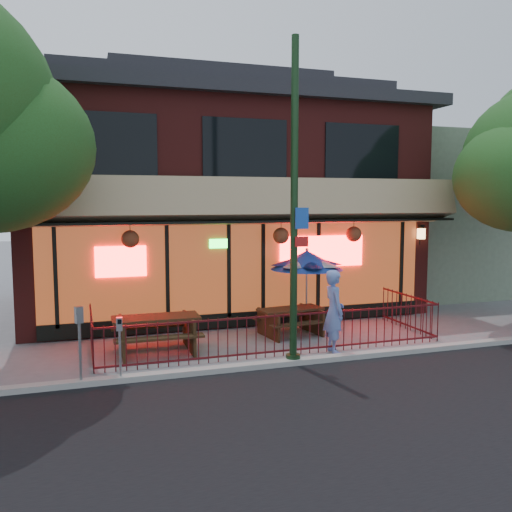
{
  "coord_description": "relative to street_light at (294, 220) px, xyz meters",
  "views": [
    {
      "loc": [
        -4.38,
        -11.2,
        3.59
      ],
      "look_at": [
        -0.08,
        2.0,
        2.15
      ],
      "focal_mm": 38.0,
      "sensor_mm": 36.0,
      "label": 1
    }
  ],
  "objects": [
    {
      "name": "ground",
      "position": [
        -0.0,
        0.4,
        -3.15
      ],
      "size": [
        80.0,
        80.0,
        0.0
      ],
      "primitive_type": "plane",
      "color": "gray",
      "rests_on": "ground"
    },
    {
      "name": "asphalt_street",
      "position": [
        -0.0,
        -5.6,
        -3.15
      ],
      "size": [
        80.0,
        11.0,
        0.0
      ],
      "primitive_type": "cube",
      "color": "black",
      "rests_on": "ground"
    },
    {
      "name": "curb",
      "position": [
        -0.0,
        -0.1,
        -3.09
      ],
      "size": [
        80.0,
        0.25,
        0.12
      ],
      "primitive_type": "cube",
      "color": "#999993",
      "rests_on": "ground"
    },
    {
      "name": "restaurant_building",
      "position": [
        -0.0,
        7.51,
        0.98
      ],
      "size": [
        12.96,
        9.49,
        8.05
      ],
      "color": "maroon",
      "rests_on": "ground"
    },
    {
      "name": "neighbor_building",
      "position": [
        9.0,
        8.1,
        -0.15
      ],
      "size": [
        6.0,
        7.0,
        6.0
      ],
      "primitive_type": "cube",
      "color": "gray",
      "rests_on": "ground"
    },
    {
      "name": "patio_fence",
      "position": [
        -0.0,
        0.91,
        -2.52
      ],
      "size": [
        8.44,
        2.62,
        1.0
      ],
      "color": "#4D1015",
      "rests_on": "ground"
    },
    {
      "name": "street_light",
      "position": [
        0.0,
        0.0,
        0.0
      ],
      "size": [
        0.43,
        0.32,
        7.0
      ],
      "color": "black",
      "rests_on": "ground"
    },
    {
      "name": "picnic_table_left",
      "position": [
        -2.75,
        1.8,
        -2.58
      ],
      "size": [
        2.03,
        1.56,
        0.86
      ],
      "color": "#392814",
      "rests_on": "ground"
    },
    {
      "name": "picnic_table_right",
      "position": [
        0.87,
        2.36,
        -2.67
      ],
      "size": [
        1.85,
        1.51,
        0.73
      ],
      "color": "#382413",
      "rests_on": "ground"
    },
    {
      "name": "patio_umbrella",
      "position": [
        1.52,
        2.8,
        -1.2
      ],
      "size": [
        2.0,
        2.0,
        2.28
      ],
      "color": "gray",
      "rests_on": "ground"
    },
    {
      "name": "pedestrian",
      "position": [
        1.23,
        0.5,
        -2.16
      ],
      "size": [
        0.54,
        0.76,
        1.97
      ],
      "primitive_type": "imported",
      "rotation": [
        0.0,
        0.0,
        1.48
      ],
      "color": "#6682CD",
      "rests_on": "ground"
    },
    {
      "name": "parking_meter_near",
      "position": [
        -3.71,
        -0.08,
        -2.27
      ],
      "size": [
        0.13,
        0.11,
        1.3
      ],
      "color": "#92949A",
      "rests_on": "ground"
    },
    {
      "name": "parking_meter_far",
      "position": [
        -4.45,
        -0.08,
        -2.09
      ],
      "size": [
        0.17,
        0.16,
        1.56
      ],
      "color": "gray",
      "rests_on": "ground"
    }
  ]
}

